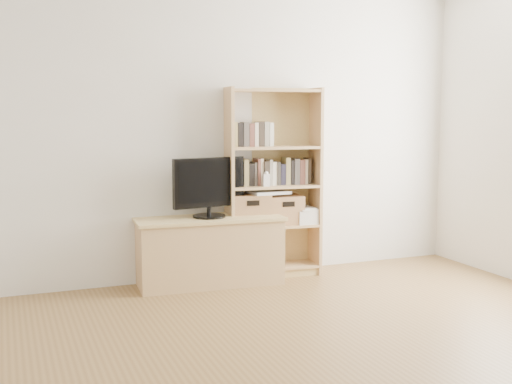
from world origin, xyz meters
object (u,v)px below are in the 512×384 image
baby_monitor (266,180)px  basket_left (249,210)px  tv_stand (210,252)px  basket_right (284,210)px  bookshelf (273,183)px  laptop (269,192)px  television (209,188)px

baby_monitor → basket_left: size_ratio=0.32×
tv_stand → basket_right: bearing=8.8°
bookshelf → baby_monitor: bearing=-135.0°
bookshelf → basket_right: (0.10, -0.01, -0.24)m
laptop → baby_monitor: bearing=-130.5°
baby_monitor → laptop: size_ratio=0.32×
basket_left → laptop: (0.17, -0.03, 0.15)m
bookshelf → basket_right: bookshelf is taller
television → basket_right: size_ratio=2.08×
tv_stand → television: television is taller
television → basket_left: (0.39, 0.09, -0.22)m
television → basket_right: television is taller
basket_left → basket_right: basket_left is taller
television → baby_monitor: 0.52m
basket_right → bookshelf: bearing=178.2°
baby_monitor → basket_right: baby_monitor is taller
tv_stand → bookshelf: (0.61, 0.08, 0.56)m
bookshelf → basket_left: bookshelf is taller
basket_left → basket_right: 0.32m
television → basket_left: bearing=3.9°
baby_monitor → basket_right: size_ratio=0.35×
tv_stand → basket_right: size_ratio=3.89×
baby_monitor → basket_right: 0.35m
bookshelf → basket_left: 0.32m
baby_monitor → television: bearing=-173.0°
bookshelf → basket_left: bearing=-178.8°
basket_left → laptop: laptop is taller
bookshelf → laptop: bookshelf is taller
laptop → bookshelf: bearing=14.0°
basket_left → laptop: bearing=-3.3°
tv_stand → basket_right: (0.72, 0.06, 0.31)m
baby_monitor → basket_right: (0.20, 0.07, -0.28)m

